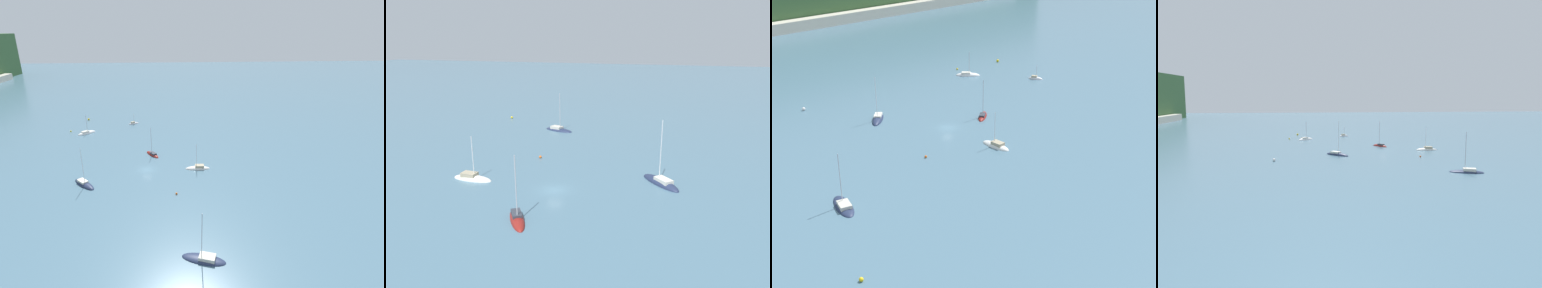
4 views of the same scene
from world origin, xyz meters
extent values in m
plane|color=slate|center=(0.00, 0.00, 0.00)|extent=(600.00, 600.00, 0.00)
ellipsoid|color=#232D4C|center=(-8.09, 16.45, 0.00)|extent=(8.17, 7.99, 1.78)
cube|color=silver|center=(-7.57, 16.95, 0.82)|extent=(3.53, 3.49, 0.67)
cylinder|color=silver|center=(-8.41, 16.14, 5.76)|extent=(0.14, 0.14, 10.54)
ellipsoid|color=maroon|center=(11.36, -1.16, 0.00)|extent=(6.89, 5.42, 1.45)
cube|color=#333842|center=(10.89, -1.47, 0.70)|extent=(2.83, 2.48, 0.59)
cylinder|color=#B2B2B7|center=(11.66, -0.96, 4.95)|extent=(0.14, 0.14, 9.10)
ellipsoid|color=#232D4C|center=(-38.76, -13.16, 0.00)|extent=(5.41, 8.90, 1.24)
cube|color=beige|center=(-38.97, -13.80, 0.71)|extent=(2.89, 3.52, 0.74)
cylinder|color=#B2B2B7|center=(-38.62, -12.77, 5.19)|extent=(0.14, 0.14, 9.70)
ellipsoid|color=white|center=(-0.31, -15.47, 0.00)|extent=(2.69, 7.51, 1.58)
cube|color=tan|center=(-0.33, -16.06, 0.83)|extent=(1.81, 2.73, 0.80)
cylinder|color=silver|center=(-0.30, -15.09, 4.17)|extent=(0.14, 0.14, 7.48)
sphere|color=orange|center=(-15.00, -8.68, 0.27)|extent=(0.55, 0.55, 0.55)
sphere|color=yellow|center=(-48.98, -32.29, 0.34)|extent=(0.67, 0.67, 0.67)
camera|label=1|loc=(-82.48, -7.81, 40.33)|focal=28.00mm
camera|label=2|loc=(53.27, 20.41, 24.18)|focal=35.00mm
camera|label=3|loc=(-83.13, -84.83, 47.88)|focal=50.00mm
camera|label=4|loc=(-125.79, 26.04, 18.91)|focal=35.00mm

